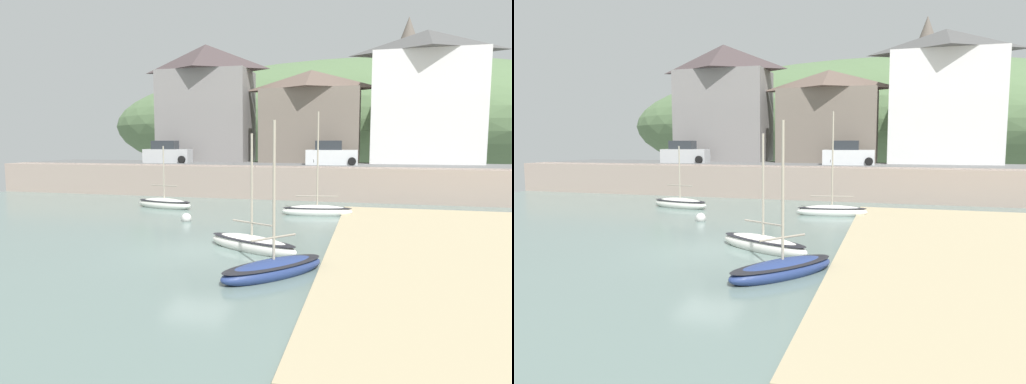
# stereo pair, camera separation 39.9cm
# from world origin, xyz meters

# --- Properties ---
(ground) EXTENTS (48.00, 41.00, 0.61)m
(ground) POSITION_xyz_m (1.40, -9.56, 0.16)
(ground) COLOR slate
(quay_seawall) EXTENTS (48.00, 9.40, 2.40)m
(quay_seawall) POSITION_xyz_m (0.00, 17.50, 1.36)
(quay_seawall) COLOR #A28D81
(quay_seawall) RESTS_ON ground
(hillside_backdrop) EXTENTS (80.00, 44.00, 19.09)m
(hillside_backdrop) POSITION_xyz_m (5.00, 55.20, 6.68)
(hillside_backdrop) COLOR #567349
(hillside_backdrop) RESTS_ON ground
(waterfront_building_left) EXTENTS (8.99, 4.97, 11.08)m
(waterfront_building_left) POSITION_xyz_m (-9.03, 25.20, 8.03)
(waterfront_building_left) COLOR gray
(waterfront_building_left) RESTS_ON ground
(waterfront_building_centre) EXTENTS (9.03, 5.31, 8.30)m
(waterfront_building_centre) POSITION_xyz_m (1.12, 25.20, 6.62)
(waterfront_building_centre) COLOR #74695D
(waterfront_building_centre) RESTS_ON ground
(waterfront_building_right) EXTENTS (9.29, 5.19, 11.25)m
(waterfront_building_right) POSITION_xyz_m (10.92, 25.20, 8.10)
(waterfront_building_right) COLOR white
(waterfront_building_right) RESTS_ON ground
(church_with_spire) EXTENTS (3.00, 3.00, 13.44)m
(church_with_spire) POSITION_xyz_m (9.64, 29.20, 9.33)
(church_with_spire) COLOR tan
(church_with_spire) RESTS_ON ground
(sailboat_tall_mast) EXTENTS (4.21, 2.03, 4.16)m
(sailboat_tall_mast) POSITION_xyz_m (-6.36, 10.26, 0.26)
(sailboat_tall_mast) COLOR silver
(sailboat_tall_mast) RESTS_ON ground
(sailboat_nearest_shore) EXTENTS (3.41, 3.82, 5.07)m
(sailboat_nearest_shore) POSITION_xyz_m (3.65, -2.55, 0.24)
(sailboat_nearest_shore) COLOR navy
(sailboat_nearest_shore) RESTS_ON ground
(rowboat_small_beached) EXTENTS (4.26, 2.73, 4.74)m
(rowboat_small_beached) POSITION_xyz_m (2.11, 0.52, 0.26)
(rowboat_small_beached) COLOR white
(rowboat_small_beached) RESTS_ON ground
(dinghy_open_wooden) EXTENTS (4.17, 1.53, 6.14)m
(dinghy_open_wooden) POSITION_xyz_m (3.59, 9.72, 0.28)
(dinghy_open_wooden) COLOR white
(dinghy_open_wooden) RESTS_ON ground
(parked_car_near_slipway) EXTENTS (4.25, 2.10, 1.95)m
(parked_car_near_slipway) POSITION_xyz_m (-11.07, 20.70, 3.20)
(parked_car_near_slipway) COLOR #B4B6B9
(parked_car_near_slipway) RESTS_ON ground
(parked_car_by_wall) EXTENTS (4.17, 1.88, 1.95)m
(parked_car_by_wall) POSITION_xyz_m (3.39, 20.70, 3.20)
(parked_car_by_wall) COLOR silver
(parked_car_by_wall) RESTS_ON ground
(mooring_buoy) EXTENTS (0.54, 0.54, 0.54)m
(mooring_buoy) POSITION_xyz_m (-2.99, 5.98, 0.16)
(mooring_buoy) COLOR silver
(mooring_buoy) RESTS_ON ground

